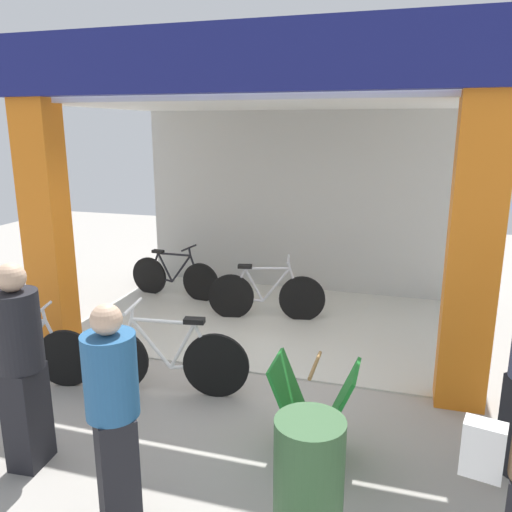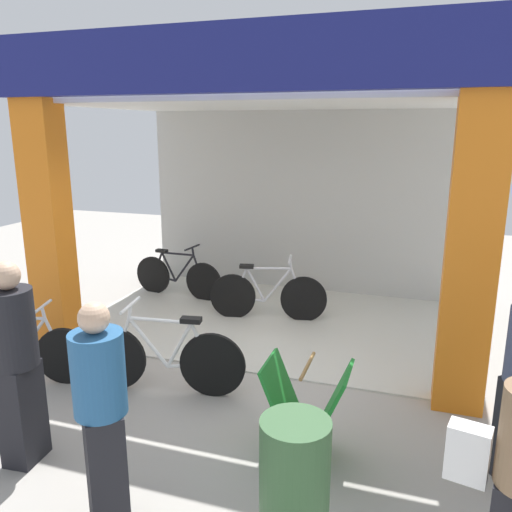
{
  "view_description": "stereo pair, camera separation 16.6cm",
  "coord_description": "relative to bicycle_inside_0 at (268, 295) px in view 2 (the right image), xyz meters",
  "views": [
    {
      "loc": [
        1.75,
        -5.04,
        2.69
      ],
      "look_at": [
        0.0,
        0.81,
        1.15
      ],
      "focal_mm": 36.08,
      "sensor_mm": 36.0,
      "label": 1
    },
    {
      "loc": [
        1.91,
        -4.99,
        2.69
      ],
      "look_at": [
        0.0,
        0.81,
        1.15
      ],
      "focal_mm": 36.08,
      "sensor_mm": 36.0,
      "label": 2
    }
  ],
  "objects": [
    {
      "name": "pedestrian_1",
      "position": [
        0.1,
        -4.09,
        0.48
      ],
      "size": [
        0.6,
        0.62,
        1.64
      ],
      "color": "black",
      "rests_on": "ground"
    },
    {
      "name": "bicycle_inside_1",
      "position": [
        -1.68,
        0.52,
        -0.02
      ],
      "size": [
        1.57,
        0.43,
        0.87
      ],
      "color": "black",
      "rests_on": "ground"
    },
    {
      "name": "ground_plane",
      "position": [
        0.1,
        -1.65,
        -0.37
      ],
      "size": [
        18.37,
        18.37,
        0.0
      ],
      "primitive_type": "plane",
      "color": "#9E9991",
      "rests_on": "ground"
    },
    {
      "name": "sandwich_board_sign",
      "position": [
        1.22,
        -2.9,
        0.05
      ],
      "size": [
        0.7,
        0.5,
        0.84
      ],
      "color": "#197226",
      "rests_on": "ground"
    },
    {
      "name": "bicycle_parked_1",
      "position": [
        -0.42,
        -2.32,
        0.01
      ],
      "size": [
        1.72,
        0.47,
        0.95
      ],
      "color": "black",
      "rests_on": "ground"
    },
    {
      "name": "trash_bin",
      "position": [
        1.37,
        -3.92,
        0.11
      ],
      "size": [
        0.45,
        0.45,
        0.95
      ],
      "primitive_type": "cylinder",
      "color": "#335933",
      "rests_on": "ground"
    },
    {
      "name": "pedestrian_0",
      "position": [
        -0.97,
        -3.68,
        0.52
      ],
      "size": [
        0.39,
        0.39,
        1.7
      ],
      "color": "black",
      "rests_on": "ground"
    },
    {
      "name": "bicycle_inside_0",
      "position": [
        0.0,
        0.0,
        0.0
      ],
      "size": [
        1.64,
        0.47,
        0.92
      ],
      "color": "black",
      "rests_on": "ground"
    },
    {
      "name": "bicycle_parked_0",
      "position": [
        -1.97,
        -2.62,
        -0.01
      ],
      "size": [
        1.55,
        0.54,
        0.88
      ],
      "color": "black",
      "rests_on": "ground"
    },
    {
      "name": "shop_facade",
      "position": [
        0.1,
        0.01,
        1.59
      ],
      "size": [
        5.38,
        3.56,
        3.64
      ],
      "color": "beige",
      "rests_on": "ground"
    }
  ]
}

